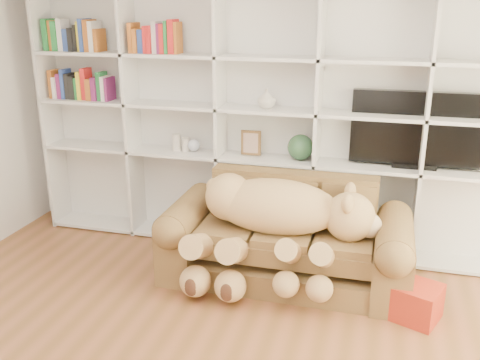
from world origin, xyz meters
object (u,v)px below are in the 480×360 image
(teddy_bear, at_px, (274,220))
(tv, at_px, (417,130))
(sofa, at_px, (286,243))
(gift_box, at_px, (415,302))

(teddy_bear, bearing_deg, tv, 34.10)
(sofa, distance_m, gift_box, 1.10)
(gift_box, xyz_separation_m, tv, (-0.05, 0.99, 1.05))
(sofa, distance_m, tv, 1.45)
(sofa, relative_size, tv, 1.82)
(teddy_bear, xyz_separation_m, gift_box, (1.09, -0.18, -0.45))
(sofa, bearing_deg, tv, 33.32)
(sofa, bearing_deg, teddy_bear, -112.41)
(teddy_bear, height_order, gift_box, teddy_bear)
(gift_box, bearing_deg, teddy_bear, 170.51)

